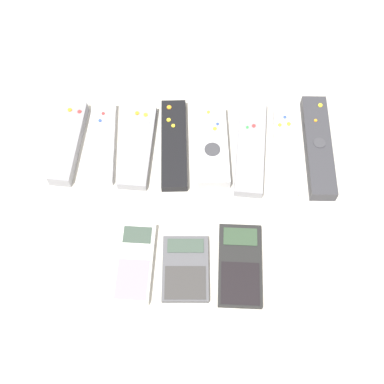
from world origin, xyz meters
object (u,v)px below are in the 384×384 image
(remote_4, at_px, (212,147))
(calculator_0, at_px, (135,263))
(remote_1, at_px, (102,143))
(remote_2, at_px, (138,146))
(calculator_1, at_px, (185,269))
(calculator_2, at_px, (240,265))
(remote_7, at_px, (318,147))
(remote_6, at_px, (285,151))
(remote_3, at_px, (174,144))
(remote_0, at_px, (69,142))
(remote_5, at_px, (251,148))

(remote_4, relative_size, calculator_0, 1.22)
(remote_1, height_order, remote_4, remote_4)
(remote_1, distance_m, remote_2, 0.07)
(remote_2, height_order, calculator_1, remote_2)
(remote_1, distance_m, calculator_2, 0.35)
(remote_7, bearing_deg, remote_4, -179.02)
(remote_6, xyz_separation_m, calculator_0, (-0.26, -0.23, -0.00))
(remote_2, height_order, remote_7, remote_7)
(calculator_0, bearing_deg, remote_4, 63.19)
(remote_2, bearing_deg, remote_7, 4.10)
(calculator_1, bearing_deg, remote_3, 95.43)
(remote_2, relative_size, remote_7, 0.83)
(remote_2, height_order, remote_4, remote_4)
(calculator_1, distance_m, calculator_2, 0.09)
(remote_0, height_order, remote_4, same)
(remote_0, bearing_deg, remote_7, 4.32)
(remote_7, height_order, calculator_2, remote_7)
(calculator_0, bearing_deg, remote_1, 110.66)
(remote_1, relative_size, calculator_0, 1.27)
(remote_5, xyz_separation_m, remote_7, (0.13, 0.01, 0.00))
(remote_3, height_order, calculator_2, remote_3)
(remote_4, bearing_deg, remote_5, -2.62)
(remote_5, xyz_separation_m, calculator_2, (-0.02, -0.23, -0.00))
(remote_1, distance_m, remote_3, 0.14)
(remote_4, bearing_deg, remote_3, 172.02)
(remote_7, xyz_separation_m, calculator_2, (-0.15, -0.24, -0.01))
(remote_3, height_order, remote_5, remote_5)
(remote_3, bearing_deg, remote_7, -3.03)
(remote_6, height_order, calculator_1, remote_6)
(remote_1, height_order, remote_2, remote_2)
(remote_0, relative_size, remote_7, 0.82)
(remote_0, height_order, calculator_1, remote_0)
(remote_3, relative_size, calculator_1, 1.69)
(remote_7, xyz_separation_m, calculator_0, (-0.33, -0.24, -0.00))
(remote_2, height_order, remote_6, same)
(remote_7, bearing_deg, calculator_0, -144.56)
(remote_5, relative_size, calculator_1, 1.75)
(remote_4, distance_m, remote_5, 0.07)
(remote_1, bearing_deg, remote_4, -4.50)
(remote_6, bearing_deg, calculator_0, -137.25)
(remote_6, relative_size, calculator_1, 1.66)
(remote_4, relative_size, remote_7, 0.79)
(remote_2, xyz_separation_m, remote_5, (0.21, 0.00, 0.00))
(calculator_2, bearing_deg, remote_1, 138.52)
(remote_4, height_order, remote_5, remote_4)
(calculator_0, bearing_deg, remote_0, 123.17)
(remote_6, height_order, remote_7, remote_7)
(remote_1, xyz_separation_m, remote_7, (0.41, 0.00, 0.00))
(remote_1, relative_size, remote_3, 0.90)
(remote_7, bearing_deg, remote_3, 179.28)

